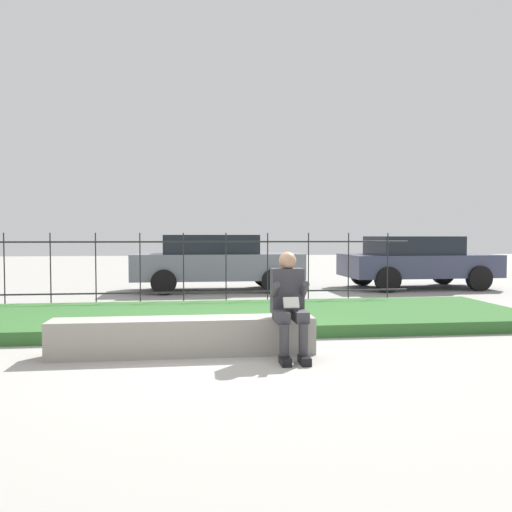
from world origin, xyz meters
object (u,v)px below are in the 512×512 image
at_px(stone_bench, 184,338).
at_px(car_parked_right, 416,260).
at_px(person_seated_reader, 289,300).
at_px(car_parked_center, 216,261).

relative_size(stone_bench, car_parked_right, 0.78).
height_order(stone_bench, car_parked_right, car_parked_right).
bearing_deg(car_parked_right, stone_bench, -133.11).
xyz_separation_m(stone_bench, person_seated_reader, (1.23, -0.26, 0.48)).
height_order(stone_bench, person_seated_reader, person_seated_reader).
bearing_deg(person_seated_reader, stone_bench, 168.17).
bearing_deg(car_parked_right, person_seated_reader, -125.87).
xyz_separation_m(car_parked_center, car_parked_right, (5.45, -0.06, -0.01)).
xyz_separation_m(stone_bench, car_parked_right, (6.13, 6.90, 0.56)).
xyz_separation_m(stone_bench, car_parked_center, (0.68, 6.97, 0.57)).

